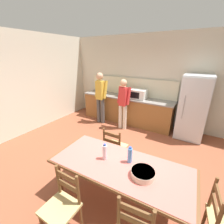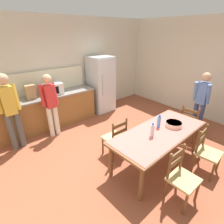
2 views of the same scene
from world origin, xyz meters
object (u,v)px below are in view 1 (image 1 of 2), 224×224
(dining_table, at_px, (120,168))
(paper_bag, at_px, (123,91))
(person_at_counter, at_px, (123,102))
(bottle_near_centre, at_px, (105,152))
(serving_bowl, at_px, (143,173))
(chair_head_end, at_px, (224,224))
(person_at_sink, at_px, (100,96))
(chair_side_near_left, at_px, (62,206))
(chair_side_far_left, at_px, (115,147))
(refrigerator, at_px, (193,108))
(bottle_off_centre, at_px, (130,155))
(microwave, at_px, (138,94))

(dining_table, bearing_deg, paper_bag, 116.60)
(person_at_counter, bearing_deg, paper_bag, 28.62)
(bottle_near_centre, distance_m, serving_bowl, 0.64)
(chair_head_end, relative_size, person_at_sink, 0.52)
(paper_bag, xyz_separation_m, chair_side_near_left, (1.01, -3.65, -0.66))
(chair_side_near_left, bearing_deg, chair_side_far_left, 92.03)
(refrigerator, distance_m, dining_table, 2.98)
(chair_side_near_left, bearing_deg, chair_head_end, 24.06)
(dining_table, relative_size, person_at_counter, 1.34)
(chair_side_far_left, distance_m, person_at_sink, 2.34)
(dining_table, relative_size, bottle_near_centre, 7.91)
(refrigerator, xyz_separation_m, serving_bowl, (-0.36, -2.93, -0.10))
(bottle_near_centre, relative_size, chair_side_near_left, 0.30)
(paper_bag, height_order, person_at_sink, person_at_sink)
(dining_table, xyz_separation_m, bottle_off_centre, (0.10, 0.12, 0.20))
(microwave, distance_m, bottle_off_centre, 2.95)
(chair_side_far_left, bearing_deg, bottle_near_centre, 107.88)
(dining_table, xyz_separation_m, bottle_near_centre, (-0.26, -0.01, 0.20))
(paper_bag, bearing_deg, chair_head_end, -45.48)
(bottle_off_centre, height_order, person_at_sink, person_at_sink)
(refrigerator, bearing_deg, chair_head_end, -77.87)
(person_at_sink, xyz_separation_m, person_at_counter, (0.87, -0.02, -0.08))
(person_at_sink, bearing_deg, bottle_off_centre, -136.85)
(paper_bag, bearing_deg, person_at_sink, -140.34)
(microwave, relative_size, chair_side_near_left, 0.55)
(bottle_near_centre, bearing_deg, person_at_counter, 110.75)
(bottle_near_centre, xyz_separation_m, person_at_counter, (-0.90, 2.39, 0.03))
(paper_bag, relative_size, chair_side_far_left, 0.40)
(chair_side_near_left, bearing_deg, dining_table, 59.46)
(paper_bag, height_order, chair_side_far_left, paper_bag)
(paper_bag, bearing_deg, microwave, 0.78)
(refrigerator, xyz_separation_m, paper_bag, (-2.18, 0.01, 0.21))
(dining_table, relative_size, chair_side_near_left, 2.35)
(serving_bowl, bearing_deg, bottle_near_centre, 176.35)
(refrigerator, xyz_separation_m, microwave, (-1.62, 0.02, 0.18))
(refrigerator, height_order, serving_bowl, refrigerator)
(refrigerator, xyz_separation_m, bottle_near_centre, (-1.00, -2.89, -0.02))
(dining_table, bearing_deg, bottle_off_centre, 49.33)
(chair_head_end, xyz_separation_m, chair_side_near_left, (-1.78, -0.81, 0.00))
(chair_head_end, xyz_separation_m, person_at_sink, (-3.38, 2.34, 0.54))
(bottle_near_centre, distance_m, chair_side_far_left, 0.88)
(dining_table, height_order, chair_head_end, chair_head_end)
(refrigerator, bearing_deg, person_at_counter, -165.26)
(chair_side_near_left, relative_size, person_at_sink, 0.52)
(microwave, distance_m, chair_side_near_left, 3.74)
(dining_table, xyz_separation_m, serving_bowl, (0.37, -0.05, 0.13))
(bottle_off_centre, distance_m, chair_side_near_left, 1.12)
(person_at_sink, bearing_deg, chair_side_near_left, -153.14)
(chair_head_end, bearing_deg, person_at_counter, 39.92)
(microwave, relative_size, serving_bowl, 1.56)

